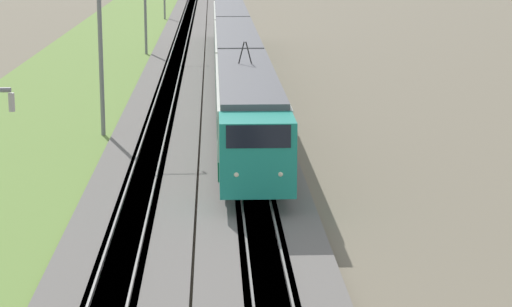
% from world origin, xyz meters
% --- Properties ---
extents(ballast_main, '(240.00, 4.40, 0.30)m').
position_xyz_m(ballast_main, '(50.00, 0.00, 0.15)').
color(ballast_main, slate).
rests_on(ballast_main, ground).
extents(ballast_adjacent, '(240.00, 4.40, 0.30)m').
position_xyz_m(ballast_adjacent, '(50.00, -4.49, 0.15)').
color(ballast_adjacent, slate).
rests_on(ballast_adjacent, ground).
extents(track_main, '(240.00, 1.57, 0.45)m').
position_xyz_m(track_main, '(50.00, 0.00, 0.16)').
color(track_main, '#4C4238').
rests_on(track_main, ground).
extents(track_adjacent, '(240.00, 1.57, 0.45)m').
position_xyz_m(track_adjacent, '(50.00, -4.49, 0.16)').
color(track_adjacent, '#4C4238').
rests_on(track_adjacent, ground).
extents(grass_verge, '(240.00, 10.48, 0.12)m').
position_xyz_m(grass_verge, '(50.00, 6.83, 0.06)').
color(grass_verge, olive).
rests_on(grass_verge, ground).
extents(passenger_train, '(62.67, 2.87, 5.08)m').
position_xyz_m(passenger_train, '(55.63, -4.49, 2.38)').
color(passenger_train, teal).
rests_on(passenger_train, ground).
extents(catenary_mast_mid, '(0.22, 2.56, 8.89)m').
position_xyz_m(catenary_mast_mid, '(40.15, 2.65, 4.59)').
color(catenary_mast_mid, slate).
rests_on(catenary_mast_mid, ground).
extents(catenary_mast_far, '(0.22, 2.56, 8.99)m').
position_xyz_m(catenary_mast_far, '(74.51, 2.65, 4.64)').
color(catenary_mast_far, slate).
rests_on(catenary_mast_far, ground).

